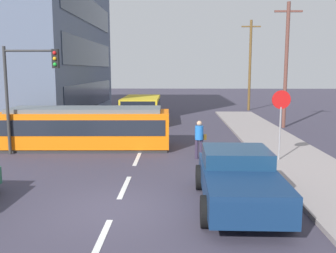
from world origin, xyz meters
TOP-DOWN VIEW (x-y plane):
  - ground_plane at (0.00, 10.00)m, footprint 120.00×120.00m
  - sidewalk_curb_right at (6.80, 6.00)m, footprint 3.20×36.00m
  - lane_stripe_0 at (0.00, -2.00)m, footprint 0.16×2.40m
  - lane_stripe_1 at (0.00, 2.00)m, footprint 0.16×2.40m
  - lane_stripe_2 at (0.00, 6.00)m, footprint 0.16×2.40m
  - lane_stripe_3 at (0.00, 14.30)m, footprint 0.16×2.40m
  - lane_stripe_4 at (0.00, 20.30)m, footprint 0.16×2.40m
  - streetcar_tram at (-2.74, 8.30)m, footprint 8.19×2.75m
  - city_bus at (-0.84, 17.14)m, footprint 2.60×5.97m
  - pedestrian_crossing at (2.70, 6.15)m, footprint 0.50×0.36m
  - pickup_truck_parked at (3.46, 0.36)m, footprint 2.33×5.02m
  - stop_sign at (5.97, 5.45)m, footprint 0.76×0.07m
  - traffic_light_mast at (-4.97, 6.81)m, footprint 2.50×0.33m
  - utility_pole_mid at (8.90, 15.35)m, footprint 1.80×0.24m
  - utility_pole_far at (8.66, 26.56)m, footprint 1.80×0.24m

SIDE VIEW (x-z plane):
  - ground_plane at x=0.00m, z-range 0.00..0.00m
  - lane_stripe_0 at x=0.00m, z-range 0.00..0.01m
  - lane_stripe_1 at x=0.00m, z-range 0.00..0.01m
  - lane_stripe_2 at x=0.00m, z-range 0.00..0.01m
  - lane_stripe_3 at x=0.00m, z-range 0.00..0.01m
  - lane_stripe_4 at x=0.00m, z-range 0.00..0.01m
  - sidewalk_curb_right at x=6.80m, z-range 0.00..0.14m
  - pickup_truck_parked at x=3.46m, z-range 0.02..1.57m
  - pedestrian_crossing at x=2.70m, z-range 0.11..1.78m
  - streetcar_tram at x=-2.74m, z-range 0.03..2.06m
  - city_bus at x=-0.84m, z-range 0.14..2.07m
  - stop_sign at x=5.97m, z-range 0.75..3.63m
  - traffic_light_mast at x=-4.97m, z-range 0.97..5.85m
  - utility_pole_mid at x=8.90m, z-range 0.18..8.38m
  - utility_pole_far at x=8.66m, z-range 0.18..8.67m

